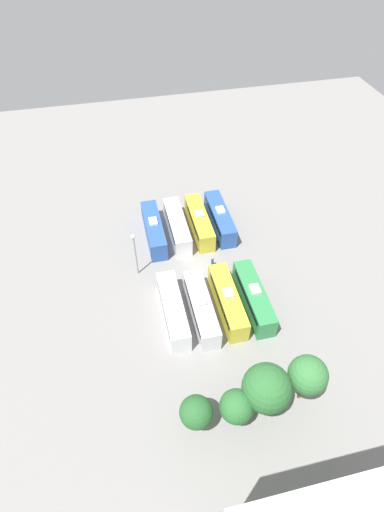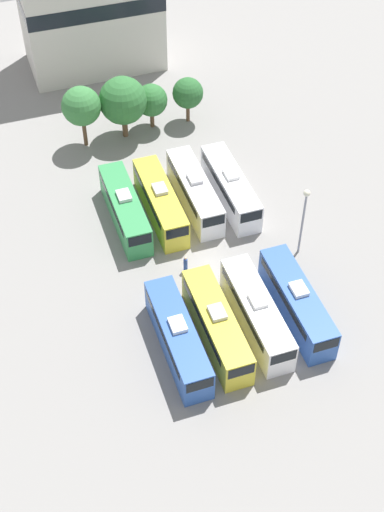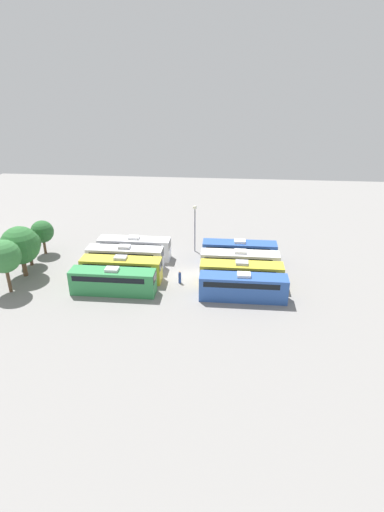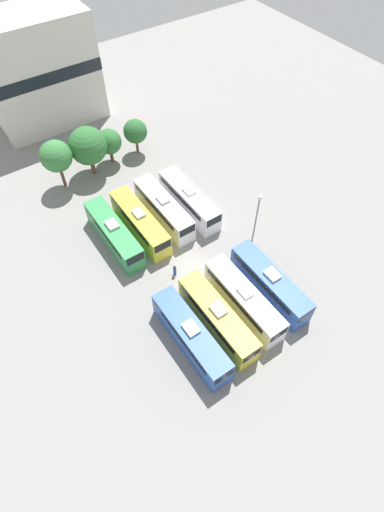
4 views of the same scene
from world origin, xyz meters
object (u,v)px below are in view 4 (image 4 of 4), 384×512
bus_2 (244,299)px  tree_3 (135,131)px  tree_2 (109,142)px  tree_1 (88,146)px  bus_0 (191,336)px  bus_4 (114,233)px  worker_person (175,270)px  depot_building (39,70)px  light_pole (258,211)px  bus_1 (217,317)px  bus_6 (164,208)px  bus_3 (270,283)px  bus_7 (189,199)px  tree_0 (56,156)px  bus_5 (140,222)px

bus_2 → tree_3: (3.94, 29.29, 1.84)m
tree_2 → tree_1: bearing=-168.1°
bus_0 → bus_4: 15.98m
worker_person → depot_building: depot_building is taller
light_pole → tree_2: size_ratio=1.44×
bus_1 → bus_2: same height
bus_6 → depot_building: 29.46m
tree_3 → bus_6: bearing=-105.9°
bus_3 → bus_6: bearing=102.3°
bus_1 → light_pole: bearing=33.1°
bus_7 → tree_1: (-6.95, 13.50, 2.73)m
bus_3 → depot_building: size_ratio=0.67×
bus_3 → tree_1: 29.80m
tree_0 → tree_1: size_ratio=0.99×
bus_0 → tree_0: tree_0 is taller
light_pole → tree_1: size_ratio=1.05×
worker_person → tree_3: 22.95m
bus_5 → tree_2: size_ratio=2.06×
bus_1 → bus_4: bearing=102.0°
tree_2 → depot_building: size_ratio=0.33×
bus_0 → bus_2: size_ratio=1.00×
bus_5 → tree_2: tree_2 is taller
bus_4 → tree_0: (-0.91, 12.97, 3.14)m
bus_5 → depot_building: depot_building is taller
bus_6 → tree_2: bearing=91.0°
bus_3 → worker_person: size_ratio=6.19×
bus_3 → depot_building: 45.41m
bus_4 → light_pole: size_ratio=1.44×
bus_3 → bus_4: (-10.45, 15.67, 0.00)m
bus_0 → tree_2: size_ratio=2.06×
bus_4 → light_pole: bearing=-32.9°
bus_6 → tree_1: 13.71m
bus_3 → bus_4: bearing=123.7°
bus_0 → bus_1: size_ratio=1.00×
light_pole → tree_1: 24.46m
tree_2 → bus_1: bearing=-96.5°
bus_6 → light_pole: bearing=-53.2°
bus_5 → tree_0: bearing=108.2°
bus_7 → tree_0: tree_0 is taller
light_pole → tree_1: (-10.34, 22.16, -0.59)m
bus_0 → bus_7: size_ratio=1.00×
bus_0 → bus_7: 18.81m
bus_4 → bus_0: bearing=-89.9°
bus_5 → tree_3: (7.38, 13.78, 1.84)m
bus_7 → depot_building: depot_building is taller
bus_0 → light_pole: 15.85m
bus_5 → tree_1: bearing=89.6°
bus_2 → tree_1: (-3.36, 28.86, 2.73)m
bus_1 → tree_3: tree_3 is taller
tree_0 → bus_1: bearing=-81.6°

